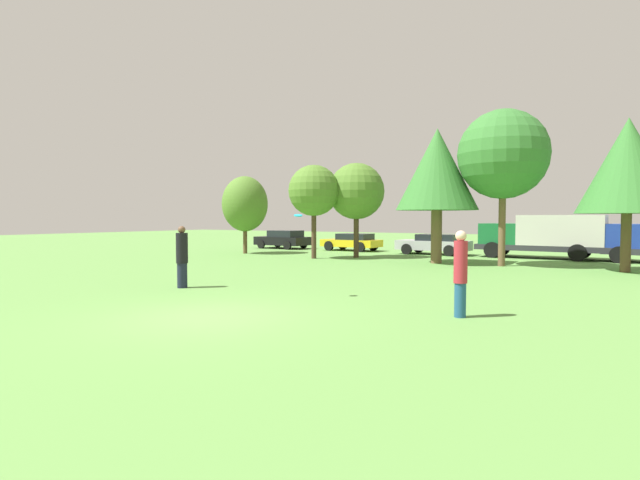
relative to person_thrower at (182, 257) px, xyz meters
The scene contains 14 objects.
ground_plane 5.03m from the person_thrower, 36.29° to the right, with size 120.00×120.00×0.00m, color #5B8E42.
person_thrower is the anchor object (origin of this frame).
person_catcher 8.80m from the person_thrower, ahead, with size 0.30×0.30×1.93m.
frisbee 4.43m from the person_thrower, ahead, with size 0.24×0.23×0.10m.
tree_0 15.28m from the person_thrower, 122.77° to the left, with size 2.82×2.82×4.78m.
tree_1 12.31m from the person_thrower, 102.11° to the left, with size 2.77×2.77×5.07m.
tree_2 13.82m from the person_thrower, 93.65° to the left, with size 3.12×3.12×5.24m.
tree_3 13.63m from the person_thrower, 72.05° to the left, with size 3.94×3.94×6.53m.
tree_4 15.06m from the person_thrower, 60.77° to the left, with size 4.05×4.05×7.11m.
tree_5 17.67m from the person_thrower, 46.67° to the left, with size 3.85×3.85×6.25m.
parked_car_black 20.26m from the person_thrower, 116.87° to the left, with size 3.95×2.18×1.31m.
parked_car_yellow 18.88m from the person_thrower, 101.45° to the left, with size 3.98×2.13×1.16m.
parked_car_silver 18.21m from the person_thrower, 83.42° to the left, with size 4.34×2.20×1.23m.
delivery_truck_green 20.08m from the person_thrower, 66.05° to the left, with size 6.85×2.62×2.36m.
Camera 1 is at (7.90, -8.06, 2.21)m, focal length 27.85 mm.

